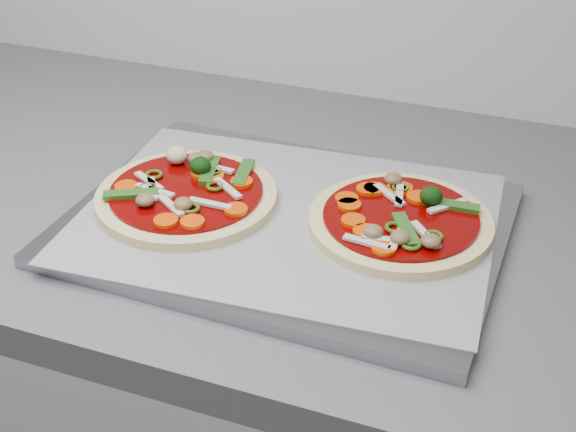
% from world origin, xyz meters
% --- Properties ---
extents(countertop, '(3.60, 0.60, 0.04)m').
position_xyz_m(countertop, '(0.00, 1.30, 0.88)').
color(countertop, slate).
rests_on(countertop, base_cabinet).
extents(baking_tray, '(0.45, 0.34, 0.01)m').
position_xyz_m(baking_tray, '(-0.15, 1.24, 0.91)').
color(baking_tray, gray).
rests_on(baking_tray, countertop).
extents(parchment, '(0.45, 0.34, 0.00)m').
position_xyz_m(parchment, '(-0.15, 1.24, 0.92)').
color(parchment, gray).
rests_on(parchment, baking_tray).
extents(pizza_left, '(0.24, 0.24, 0.03)m').
position_xyz_m(pizza_left, '(-0.26, 1.23, 0.93)').
color(pizza_left, '#F0D090').
rests_on(pizza_left, parchment).
extents(pizza_right, '(0.21, 0.21, 0.03)m').
position_xyz_m(pizza_right, '(-0.03, 1.26, 0.92)').
color(pizza_right, '#F0D090').
rests_on(pizza_right, parchment).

